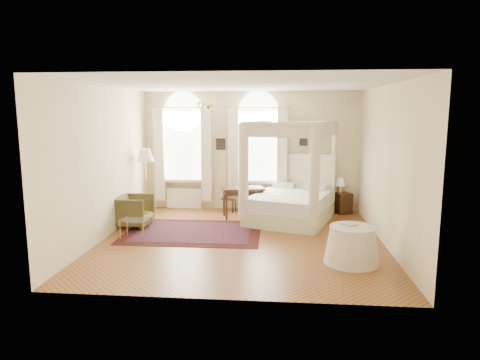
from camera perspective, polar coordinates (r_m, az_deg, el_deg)
The scene contains 18 objects.
ground at distance 9.37m, azimuth 0.22°, elevation -7.97°, with size 6.00×6.00×0.00m, color brown.
room_walls at distance 8.99m, azimuth 0.22°, elevation 4.18°, with size 6.00×6.00×6.00m.
window_left at distance 12.16m, azimuth -7.56°, elevation 3.07°, with size 1.62×0.27×3.29m.
window_right at distance 11.88m, azimuth 2.39°, elevation 3.00°, with size 1.62×0.27×3.29m.
chandelier at distance 10.26m, azimuth -4.27°, elevation 9.95°, with size 0.51×0.45×0.50m.
wall_pictures at distance 11.94m, azimuth 1.88°, elevation 4.98°, with size 2.54×0.03×0.39m.
canopy_bed at distance 10.91m, azimuth 6.72°, elevation -2.48°, with size 2.49×2.76×2.52m.
nightstand at distance 12.02m, azimuth 13.59°, elevation -3.00°, with size 0.40×0.36×0.57m, color #321B0D.
nightstand_lamp at distance 11.98m, azimuth 13.23°, elevation -0.38°, with size 0.27×0.27×0.39m.
writing_desk at distance 11.14m, azimuth 0.41°, elevation -1.59°, with size 1.17×0.82×0.80m.
laptop at distance 11.11m, azimuth 0.91°, elevation -0.95°, with size 0.30×0.19×0.02m, color black.
stool at distance 11.88m, azimuth -1.41°, elevation -2.57°, with size 0.42×0.42×0.41m.
armchair at distance 10.64m, azimuth -14.04°, elevation -4.01°, with size 0.82×0.85×0.77m, color #4B4220.
coffee_table at distance 9.69m, azimuth -13.87°, elevation -5.35°, with size 0.65×0.48×0.42m.
floor_lamp at distance 11.46m, azimuth -12.52°, elevation 2.77°, with size 0.46×0.46×1.79m.
oriental_rug at distance 9.98m, azimuth -6.26°, elevation -6.91°, with size 3.11×2.25×0.01m.
side_table at distance 8.17m, azimuth 14.69°, elevation -8.39°, with size 1.01×1.01×0.69m.
book at distance 8.12m, azimuth 13.78°, elevation -5.79°, with size 0.22×0.29×0.03m, color black.
Camera 1 is at (0.78, -8.92, 2.76)m, focal length 32.00 mm.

